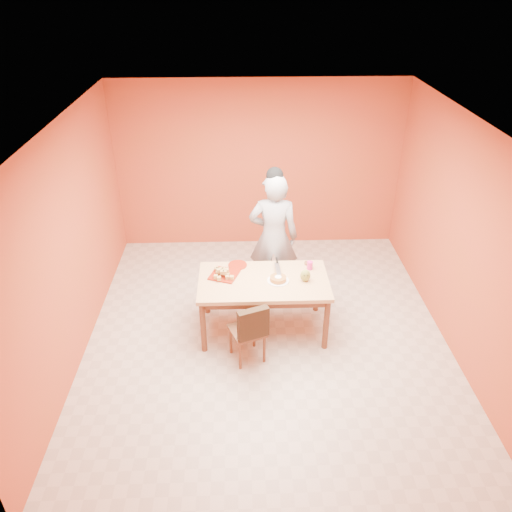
{
  "coord_description": "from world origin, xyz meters",
  "views": [
    {
      "loc": [
        -0.31,
        -4.99,
        4.11
      ],
      "look_at": [
        -0.13,
        0.3,
        1.0
      ],
      "focal_mm": 35.0,
      "sensor_mm": 36.0,
      "label": 1
    }
  ],
  "objects_px": {
    "dining_table": "(264,286)",
    "egg_ornament": "(305,276)",
    "checker_tin": "(308,263)",
    "pastry_platter": "(224,275)",
    "sponge_cake": "(278,279)",
    "dining_chair": "(247,330)",
    "person": "(273,238)",
    "red_dinner_plate": "(238,265)",
    "magenta_glass": "(310,265)"
  },
  "relations": [
    {
      "from": "pastry_platter",
      "to": "checker_tin",
      "type": "xyz_separation_m",
      "value": [
        1.07,
        0.23,
        0.0
      ]
    },
    {
      "from": "dining_table",
      "to": "magenta_glass",
      "type": "relative_size",
      "value": 15.25
    },
    {
      "from": "dining_chair",
      "to": "egg_ornament",
      "type": "bearing_deg",
      "value": 14.11
    },
    {
      "from": "checker_tin",
      "to": "dining_table",
      "type": "bearing_deg",
      "value": -149.28
    },
    {
      "from": "dining_table",
      "to": "pastry_platter",
      "type": "relative_size",
      "value": 4.96
    },
    {
      "from": "person",
      "to": "checker_tin",
      "type": "relative_size",
      "value": 20.62
    },
    {
      "from": "red_dinner_plate",
      "to": "magenta_glass",
      "type": "distance_m",
      "value": 0.92
    },
    {
      "from": "dining_chair",
      "to": "egg_ornament",
      "type": "distance_m",
      "value": 0.97
    },
    {
      "from": "egg_ornament",
      "to": "magenta_glass",
      "type": "height_order",
      "value": "egg_ornament"
    },
    {
      "from": "red_dinner_plate",
      "to": "magenta_glass",
      "type": "relative_size",
      "value": 2.3
    },
    {
      "from": "dining_table",
      "to": "dining_chair",
      "type": "xyz_separation_m",
      "value": [
        -0.22,
        -0.55,
        -0.24
      ]
    },
    {
      "from": "dining_chair",
      "to": "person",
      "type": "height_order",
      "value": "person"
    },
    {
      "from": "dining_chair",
      "to": "red_dinner_plate",
      "type": "distance_m",
      "value": 0.97
    },
    {
      "from": "magenta_glass",
      "to": "checker_tin",
      "type": "distance_m",
      "value": 0.12
    },
    {
      "from": "dining_chair",
      "to": "checker_tin",
      "type": "distance_m",
      "value": 1.26
    },
    {
      "from": "dining_chair",
      "to": "sponge_cake",
      "type": "height_order",
      "value": "dining_chair"
    },
    {
      "from": "pastry_platter",
      "to": "egg_ornament",
      "type": "xyz_separation_m",
      "value": [
        0.99,
        -0.16,
        0.07
      ]
    },
    {
      "from": "magenta_glass",
      "to": "dining_chair",
      "type": "bearing_deg",
      "value": -135.96
    },
    {
      "from": "egg_ornament",
      "to": "checker_tin",
      "type": "height_order",
      "value": "egg_ornament"
    },
    {
      "from": "dining_table",
      "to": "person",
      "type": "bearing_deg",
      "value": 77.88
    },
    {
      "from": "person",
      "to": "sponge_cake",
      "type": "distance_m",
      "value": 0.84
    },
    {
      "from": "sponge_cake",
      "to": "egg_ornament",
      "type": "bearing_deg",
      "value": -1.59
    },
    {
      "from": "dining_chair",
      "to": "egg_ornament",
      "type": "height_order",
      "value": "egg_ornament"
    },
    {
      "from": "red_dinner_plate",
      "to": "sponge_cake",
      "type": "height_order",
      "value": "sponge_cake"
    },
    {
      "from": "pastry_platter",
      "to": "sponge_cake",
      "type": "bearing_deg",
      "value": -12.79
    },
    {
      "from": "pastry_platter",
      "to": "egg_ornament",
      "type": "height_order",
      "value": "egg_ornament"
    },
    {
      "from": "pastry_platter",
      "to": "magenta_glass",
      "type": "bearing_deg",
      "value": 6.17
    },
    {
      "from": "dining_table",
      "to": "red_dinner_plate",
      "type": "relative_size",
      "value": 6.61
    },
    {
      "from": "dining_chair",
      "to": "sponge_cake",
      "type": "bearing_deg",
      "value": 31.87
    },
    {
      "from": "person",
      "to": "magenta_glass",
      "type": "distance_m",
      "value": 0.71
    },
    {
      "from": "dining_table",
      "to": "egg_ornament",
      "type": "distance_m",
      "value": 0.54
    },
    {
      "from": "red_dinner_plate",
      "to": "egg_ornament",
      "type": "height_order",
      "value": "egg_ornament"
    },
    {
      "from": "dining_table",
      "to": "person",
      "type": "relative_size",
      "value": 0.87
    },
    {
      "from": "dining_table",
      "to": "egg_ornament",
      "type": "bearing_deg",
      "value": -4.59
    },
    {
      "from": "sponge_cake",
      "to": "magenta_glass",
      "type": "xyz_separation_m",
      "value": [
        0.42,
        0.27,
        0.02
      ]
    },
    {
      "from": "dining_chair",
      "to": "pastry_platter",
      "type": "relative_size",
      "value": 2.58
    },
    {
      "from": "dining_table",
      "to": "dining_chair",
      "type": "relative_size",
      "value": 1.93
    },
    {
      "from": "dining_chair",
      "to": "checker_tin",
      "type": "height_order",
      "value": "dining_chair"
    },
    {
      "from": "pastry_platter",
      "to": "magenta_glass",
      "type": "xyz_separation_m",
      "value": [
        1.08,
        0.12,
        0.04
      ]
    },
    {
      "from": "dining_chair",
      "to": "red_dinner_plate",
      "type": "height_order",
      "value": "dining_chair"
    },
    {
      "from": "dining_table",
      "to": "person",
      "type": "distance_m",
      "value": 0.85
    },
    {
      "from": "pastry_platter",
      "to": "magenta_glass",
      "type": "relative_size",
      "value": 3.07
    },
    {
      "from": "pastry_platter",
      "to": "person",
      "type": "bearing_deg",
      "value": 46.02
    },
    {
      "from": "sponge_cake",
      "to": "egg_ornament",
      "type": "distance_m",
      "value": 0.33
    },
    {
      "from": "magenta_glass",
      "to": "egg_ornament",
      "type": "bearing_deg",
      "value": -108.32
    },
    {
      "from": "dining_chair",
      "to": "person",
      "type": "bearing_deg",
      "value": 52.84
    },
    {
      "from": "checker_tin",
      "to": "person",
      "type": "bearing_deg",
      "value": 132.95
    },
    {
      "from": "dining_chair",
      "to": "sponge_cake",
      "type": "distance_m",
      "value": 0.75
    },
    {
      "from": "person",
      "to": "sponge_cake",
      "type": "relative_size",
      "value": 9.14
    },
    {
      "from": "sponge_cake",
      "to": "checker_tin",
      "type": "xyz_separation_m",
      "value": [
        0.41,
        0.38,
        -0.02
      ]
    }
  ]
}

